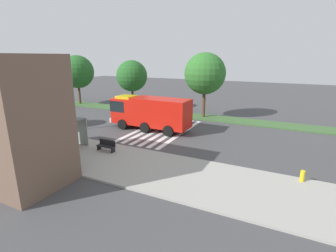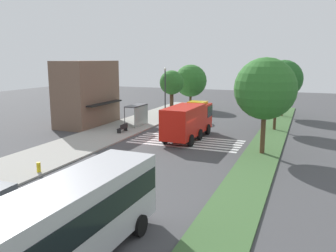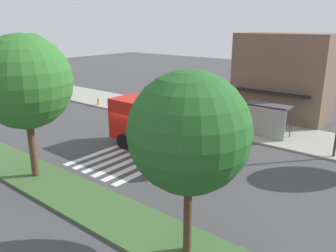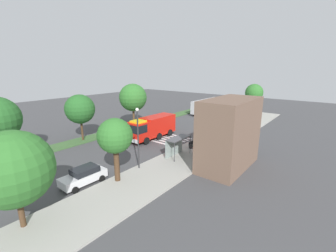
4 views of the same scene
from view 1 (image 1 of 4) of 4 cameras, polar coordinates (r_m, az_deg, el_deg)
ground_plane at (r=26.32m, az=1.59°, el=-1.38°), size 120.00×120.00×0.00m
sidewalk at (r=19.00m, az=-9.96°, el=-8.21°), size 60.00×5.98×0.14m
median_strip at (r=33.04m, az=7.05°, el=2.12°), size 60.00×3.00×0.14m
crosswalk at (r=26.95m, az=-1.27°, el=-0.97°), size 4.95×10.80×0.01m
fire_truck at (r=26.96m, az=-4.50°, el=3.32°), size 8.89×3.00×3.47m
parked_car_mid at (r=34.24m, az=-30.40°, el=1.91°), size 4.33×2.09×1.65m
bus_stop_shelter at (r=23.58m, az=-21.55°, el=0.28°), size 3.50×1.40×2.46m
bench_near_shelter at (r=21.27m, az=-13.78°, el=-4.30°), size 1.60×0.50×0.90m
street_lamp at (r=28.08m, az=-27.83°, el=6.46°), size 0.36×0.36×6.76m
storefront_building at (r=18.53m, az=-33.74°, el=1.17°), size 8.36×4.98×7.77m
sidewalk_tree_west at (r=30.59m, az=-32.36°, el=7.58°), size 3.37×3.37×6.30m
median_tree_far_west at (r=32.05m, az=8.36°, el=11.65°), size 5.11×5.11×8.02m
median_tree_west at (r=36.93m, az=-8.20°, el=11.15°), size 4.40×4.40×7.02m
median_tree_center at (r=43.64m, az=-19.84°, el=11.46°), size 5.19×5.19×7.73m
fire_hydrant at (r=17.92m, az=28.15°, el=-9.93°), size 0.28×0.28×0.70m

